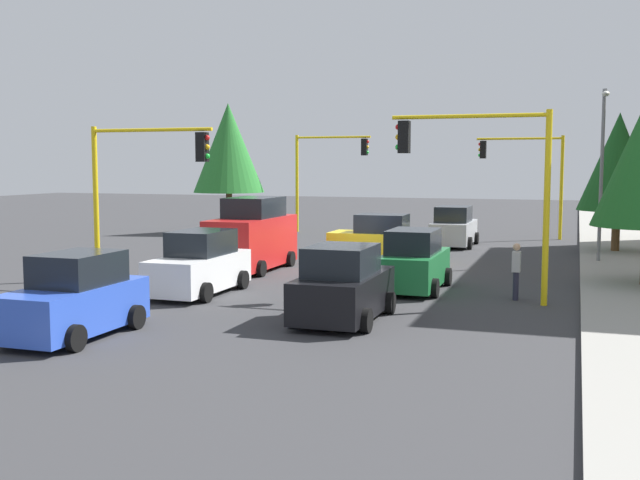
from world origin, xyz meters
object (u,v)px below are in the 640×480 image
(traffic_signal_near_right, at_px, (142,172))
(tree_roadside_mid, at_px, (618,162))
(car_black, at_px, (343,286))
(delivery_van_red, at_px, (252,237))
(car_yellow, at_px, (378,240))
(traffic_signal_far_left, at_px, (527,166))
(car_blue, at_px, (75,299))
(car_white, at_px, (200,265))
(traffic_signal_far_right, at_px, (326,164))
(traffic_signal_near_left, at_px, (482,167))
(car_silver, at_px, (454,228))
(car_green, at_px, (414,263))
(street_lamp_curbside, at_px, (602,156))
(pedestrian_crossing, at_px, (516,270))
(tree_opposite_side, at_px, (228,148))

(traffic_signal_near_right, height_order, tree_roadside_mid, tree_roadside_mid)
(tree_roadside_mid, xyz_separation_m, car_black, (17.90, -7.35, -3.23))
(delivery_van_red, distance_m, car_yellow, 5.61)
(car_black, bearing_deg, traffic_signal_far_left, 172.79)
(car_blue, distance_m, car_white, 6.25)
(traffic_signal_far_right, bearing_deg, traffic_signal_near_left, 29.65)
(car_blue, distance_m, car_black, 6.59)
(car_silver, distance_m, car_black, 18.82)
(traffic_signal_far_left, xyz_separation_m, car_green, (18.61, -2.25, -3.03))
(delivery_van_red, relative_size, car_green, 1.21)
(street_lamp_curbside, xyz_separation_m, pedestrian_crossing, (8.93, -2.54, -3.44))
(traffic_signal_near_right, xyz_separation_m, traffic_signal_far_left, (-20.00, 11.32, 0.14))
(car_yellow, relative_size, pedestrian_crossing, 2.29)
(delivery_van_red, bearing_deg, traffic_signal_near_right, -29.31)
(street_lamp_curbside, bearing_deg, car_blue, -34.79)
(traffic_signal_far_left, distance_m, car_silver, 6.66)
(tree_roadside_mid, bearing_deg, car_blue, -30.57)
(car_silver, bearing_deg, tree_opposite_side, -102.74)
(traffic_signal_near_right, height_order, car_blue, traffic_signal_near_right)
(street_lamp_curbside, height_order, tree_roadside_mid, street_lamp_curbside)
(traffic_signal_far_left, bearing_deg, car_white, -21.62)
(tree_roadside_mid, relative_size, car_yellow, 1.62)
(traffic_signal_far_left, relative_size, street_lamp_curbside, 0.79)
(car_yellow, bearing_deg, tree_opposite_side, -130.86)
(car_silver, relative_size, car_white, 0.98)
(traffic_signal_far_left, height_order, car_silver, traffic_signal_far_left)
(delivery_van_red, xyz_separation_m, car_blue, (11.65, 0.60, -0.39))
(car_silver, bearing_deg, traffic_signal_far_left, 148.84)
(car_silver, height_order, car_black, same)
(tree_opposite_side, distance_m, delivery_van_red, 16.33)
(traffic_signal_near_left, distance_m, delivery_van_red, 10.27)
(traffic_signal_near_left, height_order, car_yellow, traffic_signal_near_left)
(traffic_signal_far_left, distance_m, car_black, 24.28)
(car_green, bearing_deg, car_silver, -176.55)
(traffic_signal_far_left, bearing_deg, tree_opposite_side, -83.16)
(traffic_signal_far_left, bearing_deg, tree_roadside_mid, 35.78)
(traffic_signal_near_left, distance_m, traffic_signal_far_right, 23.01)
(tree_roadside_mid, distance_m, car_yellow, 11.64)
(traffic_signal_near_right, distance_m, car_green, 9.61)
(car_blue, relative_size, car_black, 0.98)
(traffic_signal_near_left, distance_m, tree_roadside_mid, 14.65)
(tree_roadside_mid, xyz_separation_m, tree_opposite_side, (-4.00, -21.00, 0.82))
(traffic_signal_near_right, relative_size, traffic_signal_far_left, 0.96)
(street_lamp_curbside, bearing_deg, traffic_signal_near_right, -57.07)
(delivery_van_red, bearing_deg, street_lamp_curbside, 113.94)
(traffic_signal_near_left, relative_size, pedestrian_crossing, 3.28)
(car_green, xyz_separation_m, car_silver, (-13.54, -0.82, 0.00))
(traffic_signal_far_right, height_order, street_lamp_curbside, street_lamp_curbside)
(traffic_signal_near_left, height_order, traffic_signal_near_right, traffic_signal_near_left)
(tree_opposite_side, xyz_separation_m, car_white, (19.38, 8.20, -4.05))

